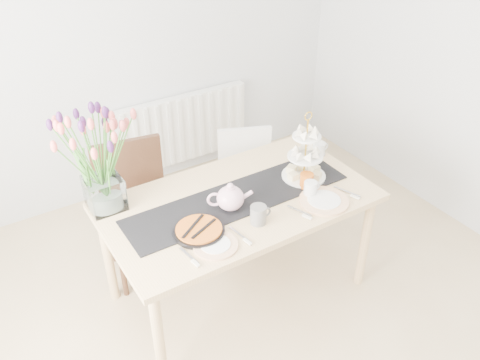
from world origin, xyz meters
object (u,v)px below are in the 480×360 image
chair_white (247,175)px  tulip_vase (96,147)px  plate_left (215,245)px  dining_table (239,209)px  chair_brown (135,200)px  plate_right (324,201)px  mug_white (310,189)px  tart_tin (199,231)px  radiator (184,128)px  cake_stand (305,162)px  cream_jug (319,149)px  mug_orange (306,181)px  teapot (230,198)px  mug_grey (258,215)px

chair_white → tulip_vase: bearing=-145.4°
plate_left → dining_table: bearing=41.9°
dining_table → chair_brown: 0.75m
chair_white → plate_right: bearing=-67.8°
dining_table → mug_white: (0.38, -0.20, 0.12)m
tart_tin → tulip_vase: bearing=124.4°
radiator → tulip_vase: tulip_vase is taller
dining_table → chair_brown: chair_brown is taller
cake_stand → cream_jug: 0.32m
mug_white → plate_right: mug_white is taller
tulip_vase → plate_left: 0.83m
tulip_vase → tart_tin: size_ratio=2.54×
tart_tin → mug_orange: mug_orange is taller
cake_stand → mug_white: cake_stand is taller
tart_tin → mug_orange: (0.76, 0.04, 0.03)m
cake_stand → teapot: (-0.57, -0.04, -0.04)m
radiator → tart_tin: 1.84m
tart_tin → plate_left: bearing=-81.1°
tulip_vase → cream_jug: size_ratio=8.20×
dining_table → plate_left: size_ratio=6.66×
tulip_vase → chair_brown: bearing=45.2°
cream_jug → cake_stand: bearing=-142.7°
radiator → cream_jug: 1.44m
plate_right → plate_left: bearing=180.0°
tulip_vase → mug_orange: tulip_vase is taller
chair_brown → cream_jug: size_ratio=10.63×
chair_brown → plate_left: bearing=-73.4°
tulip_vase → cream_jug: bearing=-7.6°
radiator → tart_tin: size_ratio=4.24×
chair_brown → plate_right: bearing=-36.8°
chair_white → tart_tin: (-0.77, -0.72, 0.31)m
cake_stand → cream_jug: cake_stand is taller
mug_grey → chair_brown: bearing=119.5°
chair_brown → plate_right: size_ratio=3.18×
radiator → cake_stand: (0.09, -1.52, 0.42)m
mug_grey → mug_orange: bearing=20.2°
chair_brown → cake_stand: (0.91, -0.62, 0.32)m
mug_orange → tulip_vase: bearing=126.6°
tulip_vase → mug_grey: size_ratio=6.65×
teapot → mug_white: 0.50m
mug_orange → teapot: bearing=143.0°
teapot → cream_jug: teapot is taller
teapot → cream_jug: (0.83, 0.21, -0.04)m
chair_brown → mug_orange: size_ratio=9.50×
tulip_vase → cake_stand: size_ratio=1.77×
radiator → mug_orange: size_ratio=12.25×
chair_brown → mug_white: chair_brown is taller
tart_tin → cream_jug: bearing=15.7°
radiator → dining_table: size_ratio=0.75×
dining_table → plate_left: plate_left is taller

